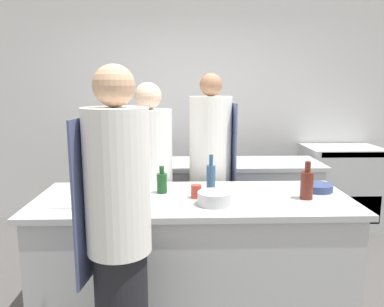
{
  "coord_description": "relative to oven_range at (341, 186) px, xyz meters",
  "views": [
    {
      "loc": [
        -0.09,
        -2.55,
        1.66
      ],
      "look_at": [
        0.0,
        0.35,
        1.13
      ],
      "focal_mm": 35.0,
      "sensor_mm": 36.0,
      "label": 1
    }
  ],
  "objects": [
    {
      "name": "bottle_vinegar",
      "position": [
        -2.24,
        -2.03,
        0.5
      ],
      "size": [
        0.07,
        0.07,
        0.21
      ],
      "color": "#B2A84C",
      "rests_on": "prep_counter"
    },
    {
      "name": "bowl_ceramic_blue",
      "position": [
        -0.91,
        -1.65,
        0.44
      ],
      "size": [
        0.22,
        0.22,
        0.05
      ],
      "color": "navy",
      "rests_on": "prep_counter"
    },
    {
      "name": "bottle_olive_oil",
      "position": [
        -1.06,
        -1.84,
        0.52
      ],
      "size": [
        0.09,
        0.09,
        0.27
      ],
      "color": "#5B2319",
      "rests_on": "prep_counter"
    },
    {
      "name": "cup",
      "position": [
        -1.83,
        -1.79,
        0.46
      ],
      "size": [
        0.07,
        0.07,
        0.09
      ],
      "color": "#B2382D",
      "rests_on": "prep_counter"
    },
    {
      "name": "chef_at_pass_far",
      "position": [
        -2.2,
        -1.19,
        0.37
      ],
      "size": [
        0.43,
        0.41,
        1.69
      ],
      "rotation": [
        0.0,
        0.0,
        1.4
      ],
      "color": "black",
      "rests_on": "ground_plane"
    },
    {
      "name": "chef_at_stove",
      "position": [
        -1.67,
        -1.07,
        0.41
      ],
      "size": [
        0.4,
        0.38,
        1.77
      ],
      "rotation": [
        0.0,
        0.0,
        -1.49
      ],
      "color": "black",
      "rests_on": "ground_plane"
    },
    {
      "name": "bottle_cooking_oil",
      "position": [
        -1.71,
        -1.67,
        0.53
      ],
      "size": [
        0.07,
        0.07,
        0.29
      ],
      "color": "#2D5175",
      "rests_on": "prep_counter"
    },
    {
      "name": "wall_back",
      "position": [
        -1.84,
        0.36,
        0.93
      ],
      "size": [
        8.0,
        0.06,
        2.8
      ],
      "color": "silver",
      "rests_on": "ground_plane"
    },
    {
      "name": "bottle_wine",
      "position": [
        -2.07,
        -1.66,
        0.49
      ],
      "size": [
        0.08,
        0.08,
        0.2
      ],
      "color": "#19471E",
      "rests_on": "prep_counter"
    },
    {
      "name": "bowl_prep_small",
      "position": [
        -2.54,
        -1.58,
        0.45
      ],
      "size": [
        0.27,
        0.27,
        0.08
      ],
      "color": "white",
      "rests_on": "prep_counter"
    },
    {
      "name": "chef_at_prep_near",
      "position": [
        -2.26,
        -2.48,
        0.42
      ],
      "size": [
        0.37,
        0.35,
        1.76
      ],
      "rotation": [
        0.0,
        0.0,
        1.43
      ],
      "color": "black",
      "rests_on": "ground_plane"
    },
    {
      "name": "prep_counter",
      "position": [
        -1.84,
        -1.77,
        -0.03
      ],
      "size": [
        2.23,
        0.86,
        0.88
      ],
      "color": "#B7BABC",
      "rests_on": "ground_plane"
    },
    {
      "name": "bowl_mixing_large",
      "position": [
        -1.71,
        -1.95,
        0.46
      ],
      "size": [
        0.22,
        0.22,
        0.09
      ],
      "color": "#B7BABC",
      "rests_on": "prep_counter"
    },
    {
      "name": "cutting_board",
      "position": [
        -2.64,
        -1.9,
        0.42
      ],
      "size": [
        0.29,
        0.22,
        0.01
      ],
      "color": "white",
      "rests_on": "prep_counter"
    },
    {
      "name": "oven_range",
      "position": [
        0.0,
        0.0,
        0.0
      ],
      "size": [
        0.88,
        0.61,
        0.94
      ],
      "color": "#B7BABC",
      "rests_on": "ground_plane"
    },
    {
      "name": "pass_counter",
      "position": [
        -1.65,
        -0.55,
        -0.03
      ],
      "size": [
        2.33,
        0.65,
        0.88
      ],
      "color": "#B7BABC",
      "rests_on": "ground_plane"
    }
  ]
}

